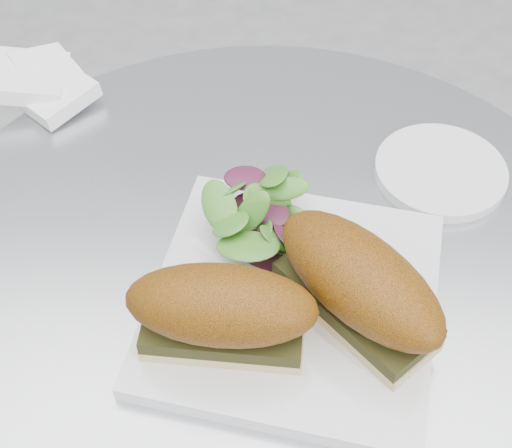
{
  "coord_description": "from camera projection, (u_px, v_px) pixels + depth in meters",
  "views": [
    {
      "loc": [
        0.0,
        -0.39,
        1.25
      ],
      "look_at": [
        -0.01,
        0.03,
        0.77
      ],
      "focal_mm": 50.0,
      "sensor_mm": 36.0,
      "label": 1
    }
  ],
  "objects": [
    {
      "name": "plate",
      "position": [
        293.0,
        300.0,
        0.62
      ],
      "size": [
        0.28,
        0.28,
        0.02
      ],
      "primitive_type": "cube",
      "rotation": [
        0.0,
        0.0,
        -0.19
      ],
      "color": "silver",
      "rests_on": "table"
    },
    {
      "name": "napkin",
      "position": [
        41.0,
        91.0,
        0.81
      ],
      "size": [
        0.15,
        0.15,
        0.02
      ],
      "primitive_type": null,
      "rotation": [
        0.0,
        0.0,
        -0.21
      ],
      "color": "white",
      "rests_on": "table"
    },
    {
      "name": "sandwich_right",
      "position": [
        359.0,
        284.0,
        0.57
      ],
      "size": [
        0.17,
        0.17,
        0.08
      ],
      "rotation": [
        0.0,
        0.0,
        -0.83
      ],
      "color": "tan",
      "rests_on": "plate"
    },
    {
      "name": "sandwich_left",
      "position": [
        222.0,
        311.0,
        0.56
      ],
      "size": [
        0.16,
        0.08,
        0.08
      ],
      "rotation": [
        0.0,
        0.0,
        -0.06
      ],
      "color": "tan",
      "rests_on": "plate"
    },
    {
      "name": "saucer",
      "position": [
        440.0,
        171.0,
        0.73
      ],
      "size": [
        0.13,
        0.13,
        0.01
      ],
      "primitive_type": "cylinder",
      "color": "silver",
      "rests_on": "table"
    },
    {
      "name": "salad",
      "position": [
        268.0,
        213.0,
        0.65
      ],
      "size": [
        0.1,
        0.1,
        0.05
      ],
      "primitive_type": null,
      "color": "#539631",
      "rests_on": "plate"
    },
    {
      "name": "table",
      "position": [
        265.0,
        396.0,
        0.84
      ],
      "size": [
        0.7,
        0.7,
        0.73
      ],
      "color": "silver",
      "rests_on": "ground"
    }
  ]
}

